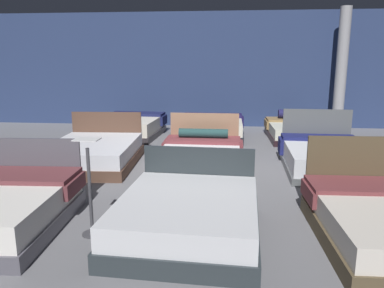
# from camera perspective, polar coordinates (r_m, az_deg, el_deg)

# --- Properties ---
(ground_plane) EXTENTS (18.00, 18.00, 0.02)m
(ground_plane) POSITION_cam_1_polar(r_m,az_deg,el_deg) (7.31, 1.79, -3.56)
(ground_plane) COLOR slate
(showroom_back_wall) EXTENTS (18.00, 0.06, 3.50)m
(showroom_back_wall) POSITION_cam_1_polar(r_m,az_deg,el_deg) (11.84, 3.46, 11.19)
(showroom_back_wall) COLOR navy
(showroom_back_wall) RESTS_ON ground_plane
(bed_0) EXTENTS (1.60, 2.02, 0.95)m
(bed_0) POSITION_cam_1_polar(r_m,az_deg,el_deg) (5.17, -27.08, -8.69)
(bed_0) COLOR #55535D
(bed_0) RESTS_ON ground_plane
(bed_1) EXTENTS (1.72, 2.00, 0.86)m
(bed_1) POSITION_cam_1_polar(r_m,az_deg,el_deg) (4.44, -0.56, -10.93)
(bed_1) COLOR #2A3236
(bed_1) RESTS_ON ground_plane
(bed_3) EXTENTS (1.74, 2.25, 0.92)m
(bed_3) POSITION_cam_1_polar(r_m,az_deg,el_deg) (7.62, -14.81, -1.38)
(bed_3) COLOR brown
(bed_3) RESTS_ON ground_plane
(bed_4) EXTENTS (1.64, 1.98, 0.94)m
(bed_4) POSITION_cam_1_polar(r_m,az_deg,el_deg) (7.21, 1.34, -1.82)
(bed_4) COLOR #946B51
(bed_4) RESTS_ON ground_plane
(bed_5) EXTENTS (1.59, 2.11, 1.03)m
(bed_5) POSITION_cam_1_polar(r_m,az_deg,el_deg) (7.49, 19.62, -1.90)
(bed_5) COLOR #55585B
(bed_5) RESTS_ON ground_plane
(bed_6) EXTENTS (1.70, 2.09, 0.57)m
(bed_6) POSITION_cam_1_polar(r_m,az_deg,el_deg) (10.38, -9.32, 2.60)
(bed_6) COLOR #2F2B2F
(bed_6) RESTS_ON ground_plane
(bed_7) EXTENTS (1.73, 1.91, 0.56)m
(bed_7) POSITION_cam_1_polar(r_m,az_deg,el_deg) (10.05, 3.04, 2.39)
(bed_7) COLOR black
(bed_7) RESTS_ON ground_plane
(bed_8) EXTENTS (1.49, 2.02, 0.71)m
(bed_8) POSITION_cam_1_polar(r_m,az_deg,el_deg) (10.27, 15.57, 1.99)
(bed_8) COLOR black
(bed_8) RESTS_ON ground_plane
(price_sign) EXTENTS (0.28, 0.24, 1.16)m
(price_sign) POSITION_cam_1_polar(r_m,az_deg,el_deg) (4.53, -15.25, -8.00)
(price_sign) COLOR #3F3F44
(price_sign) RESTS_ON ground_plane
(support_pillar) EXTENTS (0.31, 0.31, 3.50)m
(support_pillar) POSITION_cam_1_polar(r_m,az_deg,el_deg) (11.62, 21.81, 10.32)
(support_pillar) COLOR #99999E
(support_pillar) RESTS_ON ground_plane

